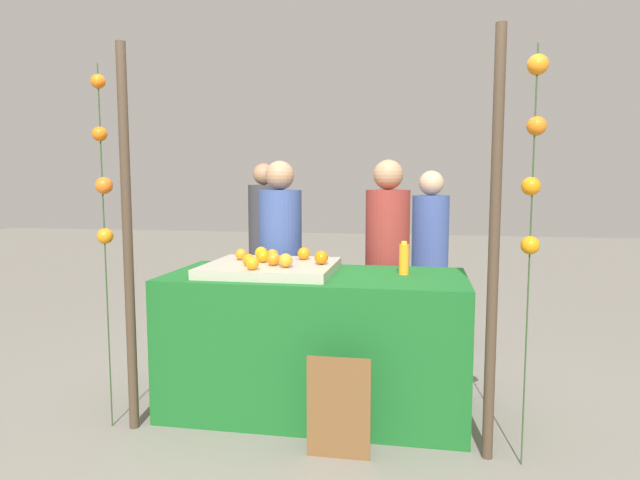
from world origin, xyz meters
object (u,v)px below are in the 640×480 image
object	(u,v)px
stall_counter	(316,342)
juice_bottle	(404,259)
chalkboard_sign	(339,409)
vendor_left	(281,275)
vendor_right	(387,277)
orange_1	(286,260)
orange_0	(241,254)

from	to	relation	value
stall_counter	juice_bottle	size ratio (longest dim) A/B	8.91
stall_counter	chalkboard_sign	xyz separation A→B (m)	(0.24, -0.61, -0.17)
juice_bottle	vendor_left	distance (m)	1.14
vendor_right	vendor_left	bearing A→B (deg)	-178.02
stall_counter	chalkboard_sign	world-z (taller)	stall_counter
chalkboard_sign	orange_1	bearing A→B (deg)	130.81
vendor_left	chalkboard_sign	bearing A→B (deg)	-63.36
orange_0	vendor_left	size ratio (longest dim) A/B	0.05
stall_counter	vendor_left	world-z (taller)	vendor_left
orange_1	juice_bottle	bearing A→B (deg)	17.67
juice_bottle	vendor_left	xyz separation A→B (m)	(-0.95, 0.59, -0.23)
stall_counter	vendor_right	size ratio (longest dim) A/B	1.15
vendor_right	stall_counter	bearing A→B (deg)	-120.49
stall_counter	orange_1	xyz separation A→B (m)	(-0.16, -0.15, 0.54)
chalkboard_sign	vendor_right	xyz separation A→B (m)	(0.17, 1.30, 0.49)
chalkboard_sign	vendor_right	bearing A→B (deg)	82.52
stall_counter	orange_0	world-z (taller)	orange_0
orange_0	orange_1	bearing A→B (deg)	-35.03
orange_1	juice_bottle	world-z (taller)	juice_bottle
vendor_right	chalkboard_sign	bearing A→B (deg)	-97.48
orange_1	chalkboard_sign	bearing A→B (deg)	-49.19
stall_counter	vendor_left	bearing A→B (deg)	121.02
stall_counter	chalkboard_sign	bearing A→B (deg)	-68.60
stall_counter	orange_1	size ratio (longest dim) A/B	21.84
juice_bottle	orange_1	bearing A→B (deg)	-162.33
vendor_left	orange_1	bearing A→B (deg)	-73.48
stall_counter	vendor_left	distance (m)	0.84
orange_0	chalkboard_sign	xyz separation A→B (m)	(0.77, -0.72, -0.71)
stall_counter	orange_1	world-z (taller)	orange_1
stall_counter	orange_0	size ratio (longest dim) A/B	24.69
orange_1	vendor_right	distance (m)	1.04
orange_0	juice_bottle	distance (m)	1.08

